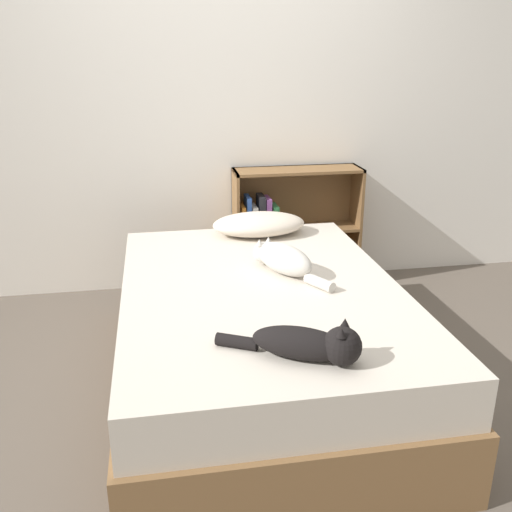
{
  "coord_description": "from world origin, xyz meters",
  "views": [
    {
      "loc": [
        -0.47,
        -2.49,
        1.64
      ],
      "look_at": [
        0.0,
        0.15,
        0.65
      ],
      "focal_mm": 40.0,
      "sensor_mm": 36.0,
      "label": 1
    }
  ],
  "objects_px": {
    "bed": "(261,338)",
    "cat_light": "(282,259)",
    "pillow": "(259,224)",
    "cat_dark": "(311,344)",
    "bookshelf": "(289,225)"
  },
  "relations": [
    {
      "from": "bed",
      "to": "bookshelf",
      "type": "distance_m",
      "value": 1.39
    },
    {
      "from": "bookshelf",
      "to": "cat_light",
      "type": "bearing_deg",
      "value": -105.07
    },
    {
      "from": "bookshelf",
      "to": "bed",
      "type": "bearing_deg",
      "value": -108.95
    },
    {
      "from": "cat_light",
      "to": "cat_dark",
      "type": "bearing_deg",
      "value": 143.89
    },
    {
      "from": "cat_dark",
      "to": "bed",
      "type": "bearing_deg",
      "value": 121.56
    },
    {
      "from": "pillow",
      "to": "bookshelf",
      "type": "bearing_deg",
      "value": 58.37
    },
    {
      "from": "cat_light",
      "to": "bookshelf",
      "type": "height_order",
      "value": "bookshelf"
    },
    {
      "from": "bed",
      "to": "cat_light",
      "type": "distance_m",
      "value": 0.41
    },
    {
      "from": "cat_light",
      "to": "cat_dark",
      "type": "relative_size",
      "value": 0.96
    },
    {
      "from": "cat_light",
      "to": "bookshelf",
      "type": "xyz_separation_m",
      "value": [
        0.31,
        1.15,
        -0.18
      ]
    },
    {
      "from": "cat_light",
      "to": "bookshelf",
      "type": "distance_m",
      "value": 1.2
    },
    {
      "from": "cat_dark",
      "to": "bookshelf",
      "type": "distance_m",
      "value": 2.05
    },
    {
      "from": "bed",
      "to": "cat_light",
      "type": "xyz_separation_m",
      "value": [
        0.14,
        0.15,
        0.36
      ]
    },
    {
      "from": "bed",
      "to": "pillow",
      "type": "bearing_deg",
      "value": 80.53
    },
    {
      "from": "bed",
      "to": "cat_dark",
      "type": "height_order",
      "value": "cat_dark"
    }
  ]
}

